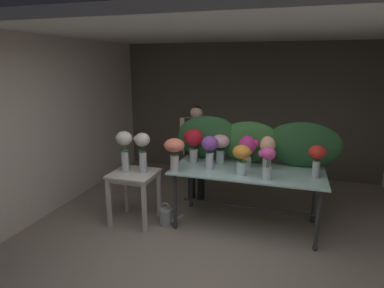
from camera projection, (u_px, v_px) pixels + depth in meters
The scene contains 20 objects.
ground_plane at pixel (227, 210), 5.06m from camera, with size 8.61×8.61×0.00m, color gray.
wall_back at pixel (248, 110), 6.55m from camera, with size 5.25×0.12×2.62m, color #5B564C.
wall_left at pixel (77, 119), 5.49m from camera, with size 0.12×4.04×2.62m, color beige.
ceiling_slab at pixel (232, 29), 4.40m from camera, with size 5.37×4.04×0.12m, color silver.
display_table_glass at pixel (247, 178), 4.40m from camera, with size 2.02×0.94×0.83m.
side_table_white at pixel (134, 180), 4.55m from camera, with size 0.62×0.58×0.74m.
florist at pixel (196, 144), 5.25m from camera, with size 0.56×0.24×1.57m.
foliage_backdrop at pixel (249, 141), 4.63m from camera, with size 2.33×0.27×0.65m.
vase_magenta_freesia at pixel (247, 148), 4.40m from camera, with size 0.27×0.24×0.45m.
vase_crimson_carnations at pixel (194, 141), 4.65m from camera, with size 0.30×0.26×0.49m.
vase_violet_ranunculus at pixel (210, 148), 4.35m from camera, with size 0.23×0.22×0.46m.
vase_fuchsia_snapdragons at pixel (267, 160), 3.97m from camera, with size 0.21×0.18×0.41m.
vase_peach_peonies at pixel (267, 150), 4.32m from camera, with size 0.20×0.20×0.46m.
vase_scarlet_dahlias at pixel (317, 157), 4.02m from camera, with size 0.21×0.21×0.42m.
vase_sunset_stock at pixel (242, 157), 4.12m from camera, with size 0.24×0.24×0.40m.
vase_coral_lilies at pixel (174, 150), 4.25m from camera, with size 0.27×0.27×0.45m.
vase_blush_hydrangea at pixel (220, 145), 4.58m from camera, with size 0.26×0.26×0.43m.
vase_white_roses_tall at pixel (124, 146), 4.47m from camera, with size 0.23×0.23×0.58m.
vase_cream_lisianthus_tall at pixel (142, 148), 4.46m from camera, with size 0.22×0.21×0.56m.
watering_can at pixel (166, 217), 4.55m from camera, with size 0.35×0.18×0.34m.
Camera 1 is at (0.86, -2.65, 2.23)m, focal length 30.28 mm.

